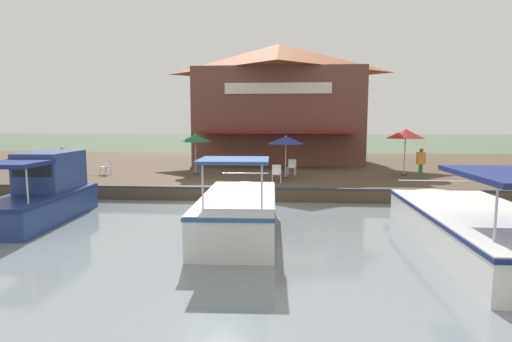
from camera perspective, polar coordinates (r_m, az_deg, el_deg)
ground_plane at (r=17.47m, az=-5.44°, el=-4.58°), size 220.00×220.00×0.00m
quay_deck at (r=28.20m, az=-1.68°, el=0.43°), size 22.00×56.00×0.60m
quay_edge_fender at (r=17.45m, az=-5.40°, el=-2.43°), size 0.20×50.40×0.10m
waterfront_restaurant at (r=30.90m, az=3.30°, el=9.83°), size 11.12×12.13×8.77m
patio_umbrella_back_row at (r=20.62m, az=4.28°, el=4.40°), size 1.93×1.93×2.21m
patio_umbrella_mid_patio_left at (r=22.49m, az=-8.67°, el=4.62°), size 1.83×1.83×2.25m
patio_umbrella_far_corner at (r=23.34m, az=20.59°, el=4.99°), size 2.06×2.06×2.57m
cafe_chair_facing_river at (r=22.24m, az=5.14°, el=0.69°), size 0.52×0.52×0.85m
cafe_chair_far_corner_seat at (r=25.60m, az=-29.55°, el=0.63°), size 0.58×0.58×0.85m
cafe_chair_beside_entrance at (r=19.29m, az=2.95°, el=-0.23°), size 0.45×0.45×0.85m
cafe_chair_under_first_umbrella at (r=23.81m, az=-20.59°, el=0.69°), size 0.59×0.59×0.85m
person_near_entrance at (r=21.95m, az=22.49°, el=1.47°), size 0.45×0.45×1.60m
person_mid_patio at (r=23.27m, az=-25.90°, el=1.70°), size 0.47×0.47×1.67m
motorboat_fourth_along at (r=13.08m, az=28.34°, el=-6.31°), size 8.74×3.19×2.28m
motorboat_mid_row at (r=16.11m, az=-27.51°, el=-2.91°), size 5.98×2.22×2.35m
motorboat_second_along at (r=12.99m, az=-2.26°, el=-5.29°), size 6.80×2.42×2.42m
tree_behind_restaurant at (r=33.60m, az=-4.51°, el=9.25°), size 5.11×4.87×6.84m
tree_upstream_bank at (r=34.86m, az=6.39°, el=9.10°), size 4.98×4.74×6.74m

